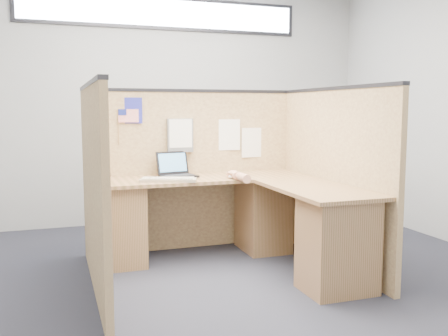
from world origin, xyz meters
name	(u,v)px	position (x,y,z in m)	size (l,w,h in m)	color
floor	(227,279)	(0.00, 0.00, 0.00)	(5.00, 5.00, 0.00)	#1F212D
wall_back	(165,104)	(0.00, 2.25, 1.40)	(5.00, 5.00, 0.00)	#B0B3B6
wall_front	(447,92)	(0.00, -2.25, 1.40)	(5.00, 5.00, 0.00)	#B0B3B6
clerestory_window	(164,13)	(0.00, 2.23, 2.45)	(3.30, 0.04, 0.38)	#232328
cubicle_partitions	(211,176)	(0.00, 0.43, 0.77)	(2.06, 1.83, 1.53)	#856142
l_desk	(237,221)	(0.18, 0.29, 0.39)	(1.95, 1.75, 0.73)	brown
laptop	(177,170)	(-0.21, 0.80, 0.78)	(0.34, 0.34, 0.22)	black
keyboard	(168,180)	(-0.35, 0.51, 0.75)	(0.50, 0.31, 0.03)	gray
mouse	(233,176)	(0.23, 0.49, 0.75)	(0.11, 0.07, 0.05)	silver
hand_forearm	(240,176)	(0.24, 0.35, 0.77)	(0.11, 0.39, 0.08)	tan
blue_poster	(132,111)	(-0.58, 0.97, 1.33)	(0.18, 0.00, 0.24)	#22269E
american_flag	(126,117)	(-0.64, 0.96, 1.27)	(0.19, 0.01, 0.32)	olive
file_holder	(180,135)	(-0.14, 0.94, 1.10)	(0.24, 0.05, 0.31)	slate
paper_left	(228,135)	(0.35, 0.97, 1.09)	(0.24, 0.00, 0.30)	white
paper_right	(252,143)	(0.60, 0.97, 1.01)	(0.23, 0.00, 0.29)	white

